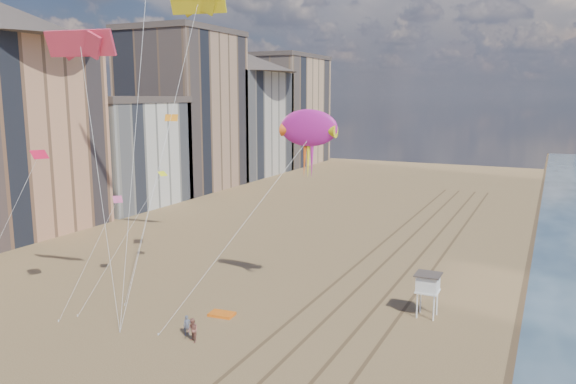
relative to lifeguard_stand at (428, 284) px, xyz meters
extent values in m
cube|color=brown|center=(-9.33, 1.62, -2.68)|extent=(0.28, 120.00, 0.01)
cube|color=brown|center=(-6.93, 1.62, -2.68)|extent=(0.28, 120.00, 0.01)
cube|color=brown|center=(-4.13, 1.62, -2.68)|extent=(0.28, 120.00, 0.01)
cube|color=brown|center=(-1.93, 1.62, -2.68)|extent=(0.28, 120.00, 0.01)
cube|color=tan|center=(-53.63, 5.62, 9.31)|extent=(15.00, 20.00, 24.00)
cube|color=silver|center=(-53.13, 25.62, 5.31)|extent=(14.00, 18.00, 16.00)
cube|color=#473D38|center=(-53.13, 25.62, 13.81)|extent=(14.28, 18.36, 1.00)
cube|color=tan|center=(-54.13, 43.62, 11.31)|extent=(16.00, 20.00, 28.00)
cube|color=#473D38|center=(-54.13, 43.62, 25.81)|extent=(16.32, 20.40, 1.00)
cube|color=#BCB2A3|center=(-53.63, 63.62, 8.31)|extent=(15.00, 22.00, 22.00)
cone|color=#473D38|center=(-53.63, 63.62, 21.51)|extent=(34.22, 34.22, 4.40)
cube|color=tan|center=(-54.13, 85.62, 10.31)|extent=(16.00, 24.00, 26.00)
cube|color=#473D38|center=(-54.13, 85.62, 23.81)|extent=(16.32, 24.48, 1.00)
cylinder|color=white|center=(-0.64, -0.64, -1.72)|extent=(0.13, 0.13, 1.93)
cylinder|color=white|center=(0.64, -0.64, -1.72)|extent=(0.13, 0.13, 1.93)
cylinder|color=white|center=(-0.64, 0.64, -1.72)|extent=(0.13, 0.13, 1.93)
cylinder|color=white|center=(0.64, 0.64, -1.72)|extent=(0.13, 0.13, 1.93)
cube|color=white|center=(0.00, 0.00, -0.60)|extent=(1.72, 1.72, 0.13)
cube|color=white|center=(0.00, 0.00, 0.05)|extent=(1.61, 1.61, 1.18)
cube|color=#473D38|center=(0.00, 0.00, 0.75)|extent=(1.93, 1.93, 0.11)
cube|color=orange|center=(-14.64, -6.78, -2.58)|extent=(2.06, 1.42, 0.22)
ellipsoid|color=#B21B88|center=(-9.50, -1.66, 11.94)|extent=(4.70, 0.88, 2.79)
cone|color=#D05013|center=(-11.18, -1.66, 11.73)|extent=(1.26, 1.05, 1.05)
cone|color=yellow|center=(-7.82, -1.66, 11.73)|extent=(1.26, 1.05, 1.05)
cylinder|color=silver|center=(-13.17, -6.79, 4.10)|extent=(0.03, 0.03, 18.53)
imported|color=#53586B|center=(-14.96, -10.97, -1.95)|extent=(0.64, 0.61, 1.48)
imported|color=#96594C|center=(-13.90, -11.77, -1.82)|extent=(1.06, 0.98, 1.74)
cube|color=yellow|center=(-23.67, 4.32, 23.14)|extent=(5.64, 1.85, 1.92)
cube|color=#D22E47|center=(-23.40, -11.20, 18.18)|extent=(5.49, 1.80, 1.86)
plane|color=orange|center=(-24.53, 0.70, 12.39)|extent=(2.07, 2.03, 0.59)
plane|color=yellow|center=(-24.91, -0.45, 7.22)|extent=(1.17, 1.20, 0.37)
plane|color=#CC4F82|center=(-26.50, -4.83, 5.38)|extent=(1.36, 1.38, 0.49)
plane|color=red|center=(-27.90, -11.62, 9.95)|extent=(1.86, 1.91, 0.58)
camera|label=1|loc=(8.11, -42.43, 14.50)|focal=35.00mm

